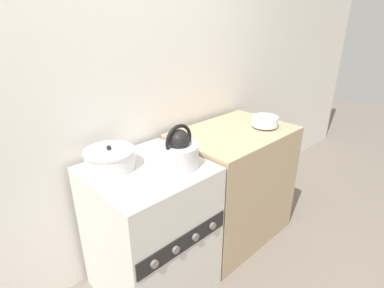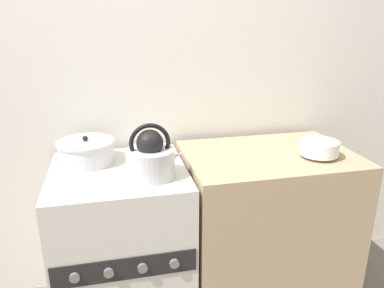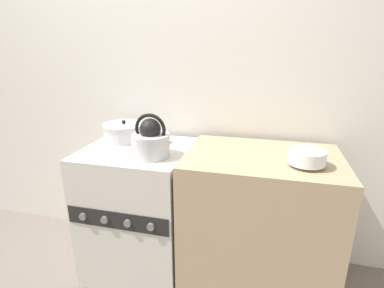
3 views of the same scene
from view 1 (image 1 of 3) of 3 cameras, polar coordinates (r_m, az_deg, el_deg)
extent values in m
cube|color=silver|center=(1.94, -16.04, 9.02)|extent=(7.00, 0.06, 2.50)
cube|color=beige|center=(1.99, -7.83, -15.94)|extent=(0.66, 0.64, 0.89)
cube|color=black|center=(1.73, -1.40, -18.22)|extent=(0.63, 0.01, 0.11)
cylinder|color=slate|center=(1.63, -7.16, -21.73)|extent=(0.04, 0.02, 0.04)
cylinder|color=slate|center=(1.69, -3.07, -19.50)|extent=(0.04, 0.02, 0.04)
cylinder|color=slate|center=(1.76, 0.69, -17.32)|extent=(0.04, 0.02, 0.04)
cylinder|color=slate|center=(1.84, 3.98, -15.30)|extent=(0.04, 0.02, 0.04)
cube|color=tan|center=(2.44, 7.54, -7.59)|extent=(0.89, 0.63, 0.91)
cylinder|color=silver|center=(1.72, -2.48, -2.28)|extent=(0.23, 0.23, 0.13)
sphere|color=black|center=(1.68, -2.54, 0.75)|extent=(0.12, 0.12, 0.12)
torus|color=black|center=(1.68, -2.54, 0.71)|extent=(0.19, 0.02, 0.19)
cone|color=silver|center=(1.77, 0.11, -0.67)|extent=(0.11, 0.05, 0.09)
cylinder|color=silver|center=(1.77, -15.30, -2.98)|extent=(0.28, 0.28, 0.10)
cylinder|color=silver|center=(1.74, -15.50, -1.29)|extent=(0.29, 0.29, 0.01)
sphere|color=black|center=(1.73, -15.57, -0.66)|extent=(0.03, 0.03, 0.03)
cylinder|color=white|center=(2.35, 13.61, 3.28)|extent=(0.09, 0.09, 0.02)
cylinder|color=white|center=(2.33, 13.71, 4.29)|extent=(0.19, 0.19, 0.07)
camera|label=2|loc=(0.95, 72.95, 0.93)|focal=35.00mm
camera|label=3|loc=(1.71, 59.51, 5.88)|focal=28.00mm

